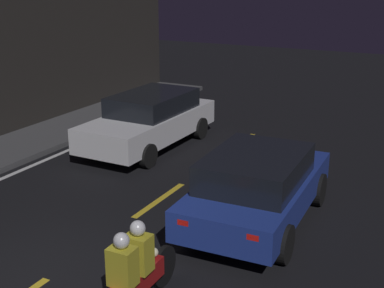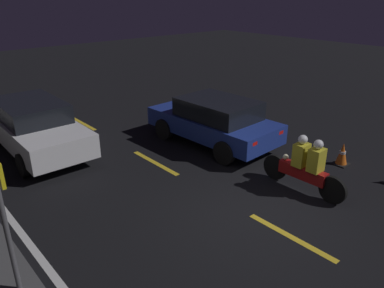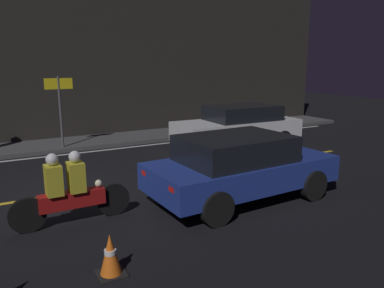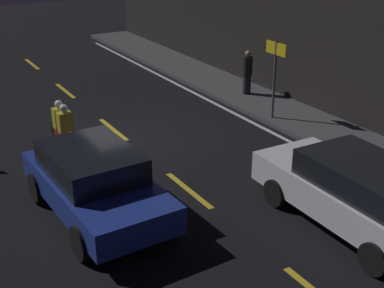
% 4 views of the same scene
% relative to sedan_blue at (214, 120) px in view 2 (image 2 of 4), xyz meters
% --- Properties ---
extents(ground_plane, '(56.00, 56.00, 0.00)m').
position_rel_sedan_blue_xyz_m(ground_plane, '(-3.44, 2.23, -0.78)').
color(ground_plane, black).
extents(lane_dash_c, '(2.00, 0.14, 0.01)m').
position_rel_sedan_blue_xyz_m(lane_dash_c, '(-4.44, 2.23, -0.78)').
color(lane_dash_c, gold).
rests_on(lane_dash_c, ground).
extents(lane_dash_d, '(2.00, 0.14, 0.01)m').
position_rel_sedan_blue_xyz_m(lane_dash_d, '(0.06, 2.23, -0.78)').
color(lane_dash_d, gold).
rests_on(lane_dash_d, ground).
extents(lane_dash_e, '(2.00, 0.14, 0.01)m').
position_rel_sedan_blue_xyz_m(lane_dash_e, '(4.56, 2.23, -0.78)').
color(lane_dash_e, gold).
rests_on(lane_dash_e, ground).
extents(sedan_blue, '(4.25, 2.11, 1.45)m').
position_rel_sedan_blue_xyz_m(sedan_blue, '(0.00, 0.00, 0.00)').
color(sedan_blue, navy).
rests_on(sedan_blue, ground).
extents(sedan_white, '(4.56, 1.98, 1.49)m').
position_rel_sedan_blue_xyz_m(sedan_white, '(3.13, 4.35, 0.01)').
color(sedan_white, silver).
rests_on(sedan_white, ground).
extents(motorcycle, '(2.23, 0.37, 1.39)m').
position_rel_sedan_blue_xyz_m(motorcycle, '(-3.56, 0.49, -0.13)').
color(motorcycle, black).
rests_on(motorcycle, ground).
extents(traffic_cone_mid, '(0.40, 0.40, 0.62)m').
position_rel_sedan_blue_xyz_m(traffic_cone_mid, '(-3.41, -1.59, -0.48)').
color(traffic_cone_mid, black).
rests_on(traffic_cone_mid, ground).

